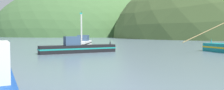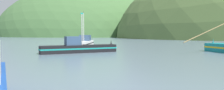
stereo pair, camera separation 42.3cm
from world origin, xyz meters
TOP-DOWN VIEW (x-y plane):
  - hill_far_left at (-58.04, 196.47)m, footprint 147.72×118.18m
  - fishing_boat_white at (-15.17, 47.48)m, footprint 3.46×11.95m
  - fishing_boat_black at (-12.10, 32.70)m, footprint 9.84×7.50m

SIDE VIEW (x-z plane):
  - hill_far_left at x=-58.04m, z-range -43.20..43.20m
  - fishing_boat_black at x=-12.10m, z-range -2.09..3.45m
  - fishing_boat_white at x=-15.17m, z-range -2.75..4.31m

